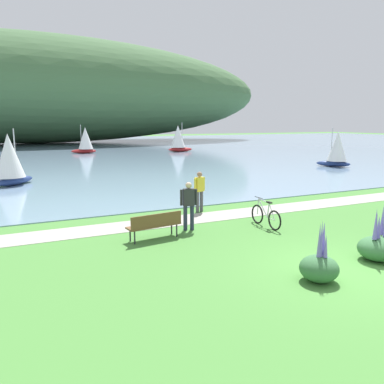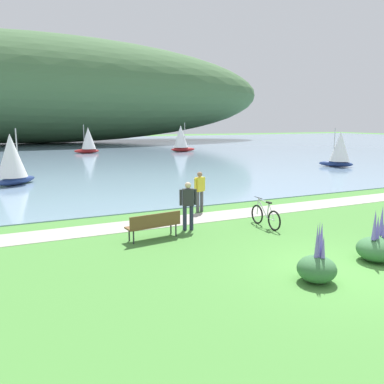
{
  "view_description": "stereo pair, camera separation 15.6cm",
  "coord_description": "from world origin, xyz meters",
  "px_view_note": "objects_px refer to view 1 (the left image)",
  "views": [
    {
      "loc": [
        -7.58,
        -7.04,
        3.78
      ],
      "look_at": [
        -0.92,
        6.89,
        1.0
      ],
      "focal_mm": 36.82,
      "sensor_mm": 36.0,
      "label": 1
    },
    {
      "loc": [
        -7.44,
        -7.11,
        3.78
      ],
      "look_at": [
        -0.92,
        6.89,
        1.0
      ],
      "focal_mm": 36.82,
      "sensor_mm": 36.0,
      "label": 2
    }
  ],
  "objects_px": {
    "person_at_shoreline": "(199,189)",
    "sailboat_mid_bay": "(10,159)",
    "bicycle_leaning_near_bench": "(266,216)",
    "sailboat_nearest_to_shore": "(337,149)",
    "sailboat_toward_hillside": "(178,138)",
    "person_on_the_grass": "(189,203)",
    "park_bench_near_camera": "(155,224)",
    "sailboat_far_off": "(85,140)"
  },
  "relations": [
    {
      "from": "sailboat_mid_bay",
      "to": "sailboat_toward_hillside",
      "type": "height_order",
      "value": "sailboat_toward_hillside"
    },
    {
      "from": "person_at_shoreline",
      "to": "sailboat_far_off",
      "type": "relative_size",
      "value": 0.51
    },
    {
      "from": "park_bench_near_camera",
      "to": "bicycle_leaning_near_bench",
      "type": "xyz_separation_m",
      "value": [
        4.16,
        -0.27,
        -0.12
      ]
    },
    {
      "from": "bicycle_leaning_near_bench",
      "to": "person_on_the_grass",
      "type": "bearing_deg",
      "value": 163.29
    },
    {
      "from": "person_at_shoreline",
      "to": "sailboat_mid_bay",
      "type": "xyz_separation_m",
      "value": [
        -7.01,
        10.78,
        0.63
      ]
    },
    {
      "from": "sailboat_far_off",
      "to": "person_at_shoreline",
      "type": "bearing_deg",
      "value": -92.59
    },
    {
      "from": "sailboat_toward_hillside",
      "to": "sailboat_far_off",
      "type": "relative_size",
      "value": 1.06
    },
    {
      "from": "sailboat_nearest_to_shore",
      "to": "sailboat_far_off",
      "type": "bearing_deg",
      "value": 124.78
    },
    {
      "from": "bicycle_leaning_near_bench",
      "to": "sailboat_toward_hillside",
      "type": "distance_m",
      "value": 35.69
    },
    {
      "from": "park_bench_near_camera",
      "to": "sailboat_toward_hillside",
      "type": "bearing_deg",
      "value": 65.21
    },
    {
      "from": "person_at_shoreline",
      "to": "sailboat_nearest_to_shore",
      "type": "xyz_separation_m",
      "value": [
        17.68,
        9.81,
        0.57
      ]
    },
    {
      "from": "bicycle_leaning_near_bench",
      "to": "sailboat_mid_bay",
      "type": "bearing_deg",
      "value": 120.12
    },
    {
      "from": "bicycle_leaning_near_bench",
      "to": "person_at_shoreline",
      "type": "bearing_deg",
      "value": 108.87
    },
    {
      "from": "person_at_shoreline",
      "to": "sailboat_mid_bay",
      "type": "relative_size",
      "value": 0.51
    },
    {
      "from": "bicycle_leaning_near_bench",
      "to": "sailboat_nearest_to_shore",
      "type": "distance_m",
      "value": 21.11
    },
    {
      "from": "bicycle_leaning_near_bench",
      "to": "person_at_shoreline",
      "type": "relative_size",
      "value": 1.04
    },
    {
      "from": "person_at_shoreline",
      "to": "sailboat_mid_bay",
      "type": "distance_m",
      "value": 12.88
    },
    {
      "from": "park_bench_near_camera",
      "to": "sailboat_far_off",
      "type": "distance_m",
      "value": 36.33
    },
    {
      "from": "person_on_the_grass",
      "to": "sailboat_toward_hillside",
      "type": "relative_size",
      "value": 0.48
    },
    {
      "from": "park_bench_near_camera",
      "to": "sailboat_far_off",
      "type": "xyz_separation_m",
      "value": [
        4.57,
        36.03,
        1.1
      ]
    },
    {
      "from": "person_at_shoreline",
      "to": "sailboat_mid_bay",
      "type": "height_order",
      "value": "sailboat_mid_bay"
    },
    {
      "from": "park_bench_near_camera",
      "to": "sailboat_nearest_to_shore",
      "type": "height_order",
      "value": "sailboat_nearest_to_shore"
    },
    {
      "from": "sailboat_mid_bay",
      "to": "sailboat_toward_hillside",
      "type": "xyz_separation_m",
      "value": [
        19.43,
        19.86,
        0.11
      ]
    },
    {
      "from": "person_at_shoreline",
      "to": "person_on_the_grass",
      "type": "bearing_deg",
      "value": -124.23
    },
    {
      "from": "person_at_shoreline",
      "to": "sailboat_toward_hillside",
      "type": "distance_m",
      "value": 33.07
    },
    {
      "from": "park_bench_near_camera",
      "to": "bicycle_leaning_near_bench",
      "type": "distance_m",
      "value": 4.17
    },
    {
      "from": "person_on_the_grass",
      "to": "sailboat_toward_hillside",
      "type": "height_order",
      "value": "sailboat_toward_hillside"
    },
    {
      "from": "sailboat_nearest_to_shore",
      "to": "sailboat_mid_bay",
      "type": "xyz_separation_m",
      "value": [
        -24.7,
        0.97,
        0.06
      ]
    },
    {
      "from": "person_on_the_grass",
      "to": "sailboat_toward_hillside",
      "type": "distance_m",
      "value": 35.87
    },
    {
      "from": "person_at_shoreline",
      "to": "person_on_the_grass",
      "type": "distance_m",
      "value": 2.87
    },
    {
      "from": "person_on_the_grass",
      "to": "sailboat_nearest_to_shore",
      "type": "bearing_deg",
      "value": 32.27
    },
    {
      "from": "sailboat_nearest_to_shore",
      "to": "park_bench_near_camera",
      "type": "bearing_deg",
      "value": -148.48
    },
    {
      "from": "person_on_the_grass",
      "to": "sailboat_far_off",
      "type": "bearing_deg",
      "value": 84.99
    },
    {
      "from": "person_at_shoreline",
      "to": "sailboat_mid_bay",
      "type": "bearing_deg",
      "value": 123.05
    },
    {
      "from": "person_at_shoreline",
      "to": "sailboat_toward_hillside",
      "type": "xyz_separation_m",
      "value": [
        12.42,
        30.64,
        0.74
      ]
    },
    {
      "from": "bicycle_leaning_near_bench",
      "to": "sailboat_mid_bay",
      "type": "height_order",
      "value": "sailboat_mid_bay"
    },
    {
      "from": "person_on_the_grass",
      "to": "sailboat_mid_bay",
      "type": "xyz_separation_m",
      "value": [
        -5.4,
        13.15,
        0.63
      ]
    },
    {
      "from": "sailboat_mid_bay",
      "to": "bicycle_leaning_near_bench",
      "type": "bearing_deg",
      "value": -59.88
    },
    {
      "from": "bicycle_leaning_near_bench",
      "to": "sailboat_nearest_to_shore",
      "type": "relative_size",
      "value": 0.55
    },
    {
      "from": "person_on_the_grass",
      "to": "sailboat_mid_bay",
      "type": "relative_size",
      "value": 0.51
    },
    {
      "from": "sailboat_far_off",
      "to": "person_on_the_grass",
      "type": "bearing_deg",
      "value": -95.01
    },
    {
      "from": "sailboat_nearest_to_shore",
      "to": "sailboat_toward_hillside",
      "type": "xyz_separation_m",
      "value": [
        -5.26,
        20.82,
        0.17
      ]
    }
  ]
}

